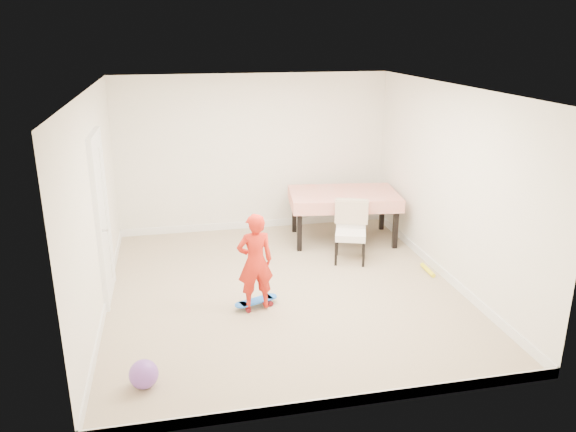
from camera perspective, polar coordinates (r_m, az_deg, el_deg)
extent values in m
plane|color=tan|center=(7.46, -0.44, -7.47)|extent=(5.00, 5.00, 0.00)
cube|color=white|center=(6.74, -0.50, 12.66)|extent=(4.50, 5.00, 0.04)
cube|color=white|center=(9.36, -3.48, 6.33)|extent=(4.50, 0.04, 2.60)
cube|color=white|center=(4.73, 5.50, -6.12)|extent=(4.50, 0.04, 2.60)
cube|color=white|center=(6.93, -18.87, 0.99)|extent=(0.04, 5.00, 2.60)
cube|color=white|center=(7.73, 15.99, 3.03)|extent=(0.04, 5.00, 2.60)
cube|color=white|center=(7.29, -18.34, -0.38)|extent=(0.11, 0.94, 2.11)
cube|color=white|center=(9.71, -3.35, -0.84)|extent=(4.50, 0.02, 0.12)
cube|color=white|center=(5.36, 5.11, -18.32)|extent=(4.50, 0.02, 0.12)
cube|color=white|center=(7.37, -17.95, -8.25)|extent=(0.02, 5.00, 0.12)
cube|color=white|center=(8.14, 15.29, -5.41)|extent=(0.02, 5.00, 0.12)
imported|color=red|center=(6.71, -3.35, -4.93)|extent=(0.46, 0.32, 1.20)
sphere|color=purple|center=(5.72, -14.45, -15.30)|extent=(0.28, 0.28, 0.28)
cylinder|color=#FFF41A|center=(8.20, 14.01, -5.35)|extent=(0.07, 0.40, 0.06)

